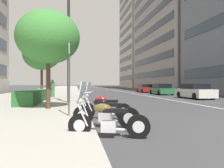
{
  "coord_description": "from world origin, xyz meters",
  "views": [
    {
      "loc": [
        -5.93,
        8.02,
        1.41
      ],
      "look_at": [
        16.6,
        4.28,
        1.36
      ],
      "focal_mm": 35.1,
      "sensor_mm": 36.0,
      "label": 1
    }
  ],
  "objects_px": {
    "street_tree_near_plaza_corner": "(48,37)",
    "pedestrian_on_plaza": "(52,88)",
    "parking_sign_by_curb": "(69,72)",
    "motorcycle_mid_row": "(104,114)",
    "street_tree_mid_sidewalk": "(42,54)",
    "motorcycle_nearest_camera": "(107,121)",
    "car_far_down_avenue": "(161,89)",
    "car_following_behind": "(195,92)",
    "car_mid_block_traffic": "(145,88)",
    "street_lamp_with_banners": "(74,31)",
    "motorcycle_under_tarp": "(104,108)"
  },
  "relations": [
    {
      "from": "street_tree_near_plaza_corner",
      "to": "pedestrian_on_plaza",
      "type": "distance_m",
      "value": 10.1
    },
    {
      "from": "parking_sign_by_curb",
      "to": "street_tree_near_plaza_corner",
      "type": "distance_m",
      "value": 3.42
    },
    {
      "from": "motorcycle_mid_row",
      "to": "street_tree_mid_sidewalk",
      "type": "height_order",
      "value": "street_tree_mid_sidewalk"
    },
    {
      "from": "street_tree_mid_sidewalk",
      "to": "pedestrian_on_plaza",
      "type": "bearing_deg",
      "value": -52.64
    },
    {
      "from": "pedestrian_on_plaza",
      "to": "parking_sign_by_curb",
      "type": "bearing_deg",
      "value": -40.83
    },
    {
      "from": "motorcycle_nearest_camera",
      "to": "car_far_down_avenue",
      "type": "relative_size",
      "value": 0.49
    },
    {
      "from": "car_following_behind",
      "to": "parking_sign_by_curb",
      "type": "relative_size",
      "value": 1.46
    },
    {
      "from": "car_far_down_avenue",
      "to": "pedestrian_on_plaza",
      "type": "relative_size",
      "value": 2.65
    },
    {
      "from": "motorcycle_nearest_camera",
      "to": "car_mid_block_traffic",
      "type": "distance_m",
      "value": 29.72
    },
    {
      "from": "car_following_behind",
      "to": "car_far_down_avenue",
      "type": "relative_size",
      "value": 0.98
    },
    {
      "from": "motorcycle_mid_row",
      "to": "street_lamp_with_banners",
      "type": "relative_size",
      "value": 0.26
    },
    {
      "from": "street_tree_mid_sidewalk",
      "to": "car_following_behind",
      "type": "bearing_deg",
      "value": -96.22
    },
    {
      "from": "motorcycle_under_tarp",
      "to": "street_lamp_with_banners",
      "type": "relative_size",
      "value": 0.26
    },
    {
      "from": "car_following_behind",
      "to": "street_tree_mid_sidewalk",
      "type": "distance_m",
      "value": 14.47
    },
    {
      "from": "motorcycle_nearest_camera",
      "to": "street_tree_near_plaza_corner",
      "type": "xyz_separation_m",
      "value": [
        5.71,
        2.17,
        3.29
      ]
    },
    {
      "from": "motorcycle_under_tarp",
      "to": "car_far_down_avenue",
      "type": "height_order",
      "value": "motorcycle_under_tarp"
    },
    {
      "from": "car_following_behind",
      "to": "car_far_down_avenue",
      "type": "xyz_separation_m",
      "value": [
        7.57,
        0.22,
        -0.0
      ]
    },
    {
      "from": "motorcycle_nearest_camera",
      "to": "street_lamp_with_banners",
      "type": "bearing_deg",
      "value": -68.47
    },
    {
      "from": "motorcycle_nearest_camera",
      "to": "street_lamp_with_banners",
      "type": "relative_size",
      "value": 0.27
    },
    {
      "from": "car_following_behind",
      "to": "pedestrian_on_plaza",
      "type": "distance_m",
      "value": 13.31
    },
    {
      "from": "motorcycle_nearest_camera",
      "to": "street_tree_mid_sidewalk",
      "type": "relative_size",
      "value": 0.4
    },
    {
      "from": "parking_sign_by_curb",
      "to": "car_far_down_avenue",
      "type": "bearing_deg",
      "value": -31.91
    },
    {
      "from": "car_following_behind",
      "to": "street_lamp_with_banners",
      "type": "xyz_separation_m",
      "value": [
        -4.17,
        11.07,
        4.26
      ]
    },
    {
      "from": "street_lamp_with_banners",
      "to": "street_tree_near_plaza_corner",
      "type": "distance_m",
      "value": 3.75
    },
    {
      "from": "motorcycle_nearest_camera",
      "to": "car_following_behind",
      "type": "bearing_deg",
      "value": -111.75
    },
    {
      "from": "motorcycle_nearest_camera",
      "to": "car_far_down_avenue",
      "type": "bearing_deg",
      "value": -99.74
    },
    {
      "from": "motorcycle_mid_row",
      "to": "car_far_down_avenue",
      "type": "height_order",
      "value": "car_far_down_avenue"
    },
    {
      "from": "parking_sign_by_curb",
      "to": "street_tree_mid_sidewalk",
      "type": "xyz_separation_m",
      "value": [
        11.66,
        2.75,
        2.17
      ]
    },
    {
      "from": "car_following_behind",
      "to": "car_far_down_avenue",
      "type": "bearing_deg",
      "value": -0.28
    },
    {
      "from": "car_far_down_avenue",
      "to": "parking_sign_by_curb",
      "type": "bearing_deg",
      "value": 148.73
    },
    {
      "from": "motorcycle_nearest_camera",
      "to": "car_mid_block_traffic",
      "type": "xyz_separation_m",
      "value": [
        27.92,
        -10.17,
        0.19
      ]
    },
    {
      "from": "car_mid_block_traffic",
      "to": "street_lamp_with_banners",
      "type": "relative_size",
      "value": 0.55
    },
    {
      "from": "motorcycle_nearest_camera",
      "to": "motorcycle_mid_row",
      "type": "height_order",
      "value": "motorcycle_nearest_camera"
    },
    {
      "from": "motorcycle_mid_row",
      "to": "car_far_down_avenue",
      "type": "bearing_deg",
      "value": -88.3
    },
    {
      "from": "car_far_down_avenue",
      "to": "street_lamp_with_banners",
      "type": "distance_m",
      "value": 16.55
    },
    {
      "from": "car_mid_block_traffic",
      "to": "street_tree_mid_sidewalk",
      "type": "bearing_deg",
      "value": 134.93
    },
    {
      "from": "motorcycle_mid_row",
      "to": "street_lamp_with_banners",
      "type": "distance_m",
      "value": 8.99
    },
    {
      "from": "street_lamp_with_banners",
      "to": "motorcycle_under_tarp",
      "type": "bearing_deg",
      "value": -169.19
    },
    {
      "from": "car_mid_block_traffic",
      "to": "street_tree_near_plaza_corner",
      "type": "distance_m",
      "value": 25.59
    },
    {
      "from": "street_tree_near_plaza_corner",
      "to": "motorcycle_nearest_camera",
      "type": "bearing_deg",
      "value": -159.24
    },
    {
      "from": "motorcycle_nearest_camera",
      "to": "pedestrian_on_plaza",
      "type": "bearing_deg",
      "value": -63.3
    },
    {
      "from": "car_far_down_avenue",
      "to": "car_mid_block_traffic",
      "type": "xyz_separation_m",
      "value": [
        7.14,
        -0.21,
        -0.03
      ]
    },
    {
      "from": "car_far_down_avenue",
      "to": "parking_sign_by_curb",
      "type": "relative_size",
      "value": 1.5
    },
    {
      "from": "street_tree_near_plaza_corner",
      "to": "car_mid_block_traffic",
      "type": "bearing_deg",
      "value": -29.05
    },
    {
      "from": "car_following_behind",
      "to": "car_far_down_avenue",
      "type": "height_order",
      "value": "car_far_down_avenue"
    },
    {
      "from": "street_tree_near_plaza_corner",
      "to": "motorcycle_under_tarp",
      "type": "bearing_deg",
      "value": -139.49
    },
    {
      "from": "motorcycle_under_tarp",
      "to": "parking_sign_by_curb",
      "type": "xyz_separation_m",
      "value": [
        0.23,
        1.35,
        1.41
      ]
    },
    {
      "from": "pedestrian_on_plaza",
      "to": "street_lamp_with_banners",
      "type": "bearing_deg",
      "value": -31.64
    },
    {
      "from": "car_far_down_avenue",
      "to": "street_tree_mid_sidewalk",
      "type": "bearing_deg",
      "value": 114.33
    },
    {
      "from": "parking_sign_by_curb",
      "to": "street_lamp_with_banners",
      "type": "height_order",
      "value": "street_lamp_with_banners"
    }
  ]
}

